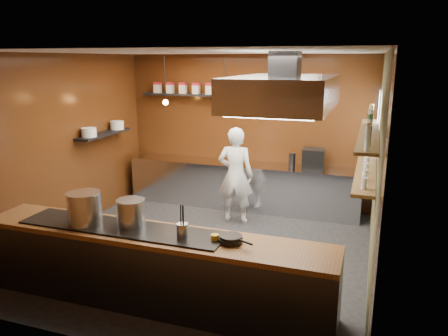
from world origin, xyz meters
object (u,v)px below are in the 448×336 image
at_px(stockpot_large, 84,208).
at_px(extractor_hood, 284,92).
at_px(stockpot_small, 131,213).
at_px(espresso_machine, 313,159).
at_px(chef, 235,175).

bearing_deg(stockpot_large, extractor_hood, 30.05).
bearing_deg(extractor_hood, stockpot_large, -149.95).
xyz_separation_m(stockpot_large, stockpot_small, (0.57, 0.13, -0.04)).
bearing_deg(espresso_machine, stockpot_large, -123.46).
height_order(espresso_machine, chef, chef).
relative_size(stockpot_large, espresso_machine, 1.05).
distance_m(extractor_hood, chef, 2.68).
height_order(extractor_hood, chef, extractor_hood).
xyz_separation_m(stockpot_small, chef, (0.41, 2.89, -0.23)).
distance_m(extractor_hood, espresso_machine, 2.92).
distance_m(espresso_machine, chef, 1.51).
bearing_deg(stockpot_small, chef, 81.82).
xyz_separation_m(extractor_hood, espresso_machine, (0.09, 2.55, -1.41)).
distance_m(stockpot_large, chef, 3.19).
relative_size(stockpot_large, chef, 0.23).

